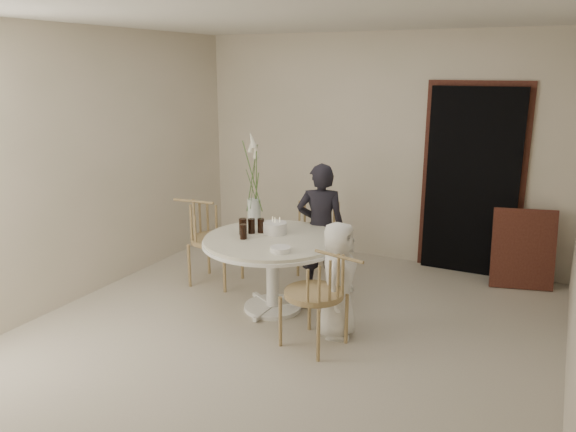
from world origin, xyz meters
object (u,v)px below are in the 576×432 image
at_px(chair_left, 205,229).
at_px(birthday_cake, 275,228).
at_px(chair_right, 326,287).
at_px(girl, 321,228).
at_px(table, 272,249).
at_px(boy, 338,280).
at_px(chair_far, 319,219).
at_px(flower_vase, 254,192).

height_order(chair_left, birthday_cake, chair_left).
distance_m(chair_right, girl, 1.30).
bearing_deg(birthday_cake, girl, 62.37).
bearing_deg(table, girl, 71.25).
height_order(table, birthday_cake, birthday_cake).
bearing_deg(boy, chair_far, 21.85).
height_order(chair_far, flower_vase, flower_vase).
height_order(chair_far, girl, girl).
distance_m(boy, birthday_cake, 0.93).
bearing_deg(chair_left, boy, -112.57).
bearing_deg(chair_far, flower_vase, -128.68).
distance_m(chair_right, birthday_cake, 1.08).
height_order(chair_right, girl, girl).
distance_m(chair_far, boy, 1.76).
bearing_deg(chair_left, flower_vase, -91.10).
bearing_deg(chair_right, chair_left, -102.14).
relative_size(table, birthday_cake, 5.79).
distance_m(table, chair_left, 1.06).
bearing_deg(chair_right, chair_far, -141.62).
bearing_deg(chair_right, table, -110.59).
distance_m(table, boy, 0.81).
relative_size(chair_far, birthday_cake, 3.95).
distance_m(boy, flower_vase, 1.43).
relative_size(chair_right, chair_left, 0.95).
height_order(table, boy, boy).
bearing_deg(boy, flower_vase, 55.92).
distance_m(chair_right, flower_vase, 1.56).
bearing_deg(chair_far, girl, -84.75).
bearing_deg(chair_far, chair_left, -152.88).
xyz_separation_m(chair_far, boy, (0.85, -1.53, -0.07)).
distance_m(table, flower_vase, 0.71).
relative_size(chair_right, boy, 0.84).
height_order(chair_right, flower_vase, flower_vase).
height_order(table, chair_left, chair_left).
relative_size(table, chair_left, 1.45).
bearing_deg(table, boy, -16.58).
bearing_deg(table, chair_far, 93.61).
bearing_deg(boy, table, 66.29).
bearing_deg(table, birthday_cake, 107.61).
bearing_deg(girl, flower_vase, 4.94).
relative_size(chair_far, boy, 0.87).
relative_size(table, boy, 1.28).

